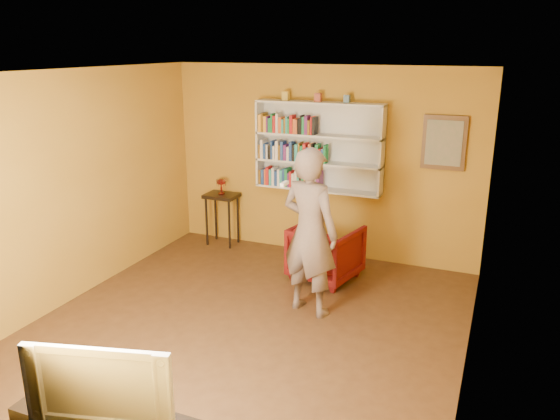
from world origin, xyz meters
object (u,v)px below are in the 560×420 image
at_px(person, 310,232).
at_px(armchair, 326,252).
at_px(ruby_lustre, 221,183).
at_px(bookshelf, 320,147).
at_px(console_table, 222,203).
at_px(television, 105,379).

bearing_deg(person, armchair, -68.17).
bearing_deg(ruby_lustre, person, -38.67).
bearing_deg(armchair, bookshelf, -51.66).
xyz_separation_m(console_table, armchair, (1.87, -0.63, -0.29)).
relative_size(bookshelf, console_table, 2.26).
xyz_separation_m(bookshelf, television, (0.06, -4.66, -0.80)).
height_order(bookshelf, ruby_lustre, bookshelf).
xyz_separation_m(ruby_lustre, person, (1.98, -1.58, -0.00)).
relative_size(console_table, armchair, 0.99).
xyz_separation_m(bookshelf, person, (0.49, -1.74, -0.64)).
distance_m(console_table, ruby_lustre, 0.30).
bearing_deg(bookshelf, ruby_lustre, -173.90).
bearing_deg(armchair, ruby_lustre, -5.80).
relative_size(bookshelf, armchair, 2.25).
height_order(armchair, person, person).
bearing_deg(bookshelf, armchair, -64.56).
height_order(bookshelf, console_table, bookshelf).
bearing_deg(television, armchair, 70.47).
height_order(console_table, ruby_lustre, ruby_lustre).
distance_m(console_table, person, 2.55).
relative_size(armchair, person, 0.42).
distance_m(bookshelf, console_table, 1.77).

